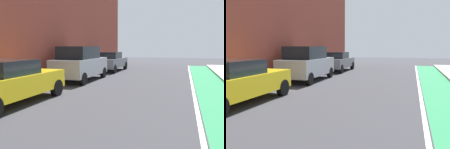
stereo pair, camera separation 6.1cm
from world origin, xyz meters
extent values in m
plane|color=#38383D|center=(0.00, 12.04, 0.00)|extent=(70.57, 70.57, 0.00)
cube|color=#2D8451|center=(3.66, 14.04, 0.00)|extent=(1.60, 32.08, 0.00)
cube|color=white|center=(2.76, 14.04, 0.00)|extent=(0.12, 32.08, 0.00)
cube|color=yellow|center=(-3.41, 10.93, 0.68)|extent=(1.89, 4.53, 0.70)
cube|color=black|center=(-3.42, 10.70, 1.26)|extent=(1.65, 1.91, 0.55)
cylinder|color=black|center=(-4.27, 12.64, 0.33)|extent=(0.22, 0.66, 0.66)
cylinder|color=black|center=(-2.55, 12.64, 0.33)|extent=(0.22, 0.66, 0.66)
cube|color=#9EA0A8|center=(-3.41, 16.99, 0.80)|extent=(1.82, 4.35, 0.95)
cube|color=black|center=(-3.41, 16.77, 1.60)|extent=(1.60, 2.61, 0.75)
cylinder|color=black|center=(-4.25, 18.61, 0.33)|extent=(0.22, 0.66, 0.66)
cylinder|color=black|center=(-2.59, 18.61, 0.33)|extent=(0.22, 0.66, 0.66)
cylinder|color=black|center=(-4.24, 15.36, 0.33)|extent=(0.22, 0.66, 0.66)
cylinder|color=black|center=(-2.58, 15.36, 0.33)|extent=(0.22, 0.66, 0.66)
cube|color=#595B60|center=(-3.41, 22.75, 0.68)|extent=(1.89, 4.54, 0.70)
cube|color=black|center=(-3.42, 22.52, 1.26)|extent=(1.65, 1.91, 0.55)
cylinder|color=black|center=(-4.26, 24.47, 0.33)|extent=(0.22, 0.66, 0.66)
cylinder|color=black|center=(-2.55, 24.46, 0.33)|extent=(0.22, 0.66, 0.66)
cylinder|color=black|center=(-4.28, 21.04, 0.33)|extent=(0.22, 0.66, 0.66)
cylinder|color=black|center=(-2.57, 21.03, 0.33)|extent=(0.22, 0.66, 0.66)
camera|label=1|loc=(2.32, 4.06, 1.98)|focal=38.92mm
camera|label=2|loc=(2.38, 4.08, 1.98)|focal=38.92mm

